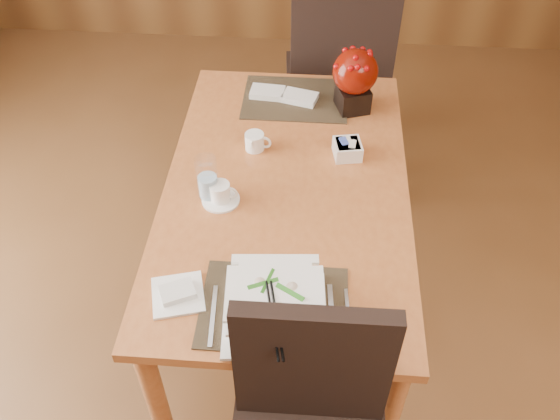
# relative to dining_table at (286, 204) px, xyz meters

# --- Properties ---
(dining_table) EXTENTS (0.90, 1.50, 0.75)m
(dining_table) POSITION_rel_dining_table_xyz_m (0.00, 0.00, 0.00)
(dining_table) COLOR #BB6733
(dining_table) RESTS_ON ground
(placemat_near) EXTENTS (0.45, 0.33, 0.01)m
(placemat_near) POSITION_rel_dining_table_xyz_m (0.00, -0.55, 0.10)
(placemat_near) COLOR black
(placemat_near) RESTS_ON dining_table
(placemat_far) EXTENTS (0.45, 0.33, 0.01)m
(placemat_far) POSITION_rel_dining_table_xyz_m (0.00, 0.55, 0.10)
(placemat_far) COLOR black
(placemat_far) RESTS_ON dining_table
(soup_setting) EXTENTS (0.33, 0.33, 0.13)m
(soup_setting) POSITION_rel_dining_table_xyz_m (0.01, -0.58, 0.16)
(soup_setting) COLOR white
(soup_setting) RESTS_ON dining_table
(coffee_cup) EXTENTS (0.14, 0.14, 0.08)m
(coffee_cup) POSITION_rel_dining_table_xyz_m (-0.23, -0.10, 0.13)
(coffee_cup) COLOR white
(coffee_cup) RESTS_ON dining_table
(water_glass) EXTENTS (0.08, 0.08, 0.18)m
(water_glass) POSITION_rel_dining_table_xyz_m (-0.28, -0.08, 0.18)
(water_glass) COLOR silver
(water_glass) RESTS_ON dining_table
(creamer_jug) EXTENTS (0.11, 0.11, 0.07)m
(creamer_jug) POSITION_rel_dining_table_xyz_m (-0.14, 0.20, 0.13)
(creamer_jug) COLOR white
(creamer_jug) RESTS_ON dining_table
(sugar_caddy) EXTENTS (0.12, 0.12, 0.06)m
(sugar_caddy) POSITION_rel_dining_table_xyz_m (0.22, 0.19, 0.13)
(sugar_caddy) COLOR white
(sugar_caddy) RESTS_ON dining_table
(berry_decor) EXTENTS (0.19, 0.19, 0.28)m
(berry_decor) POSITION_rel_dining_table_xyz_m (0.24, 0.50, 0.25)
(berry_decor) COLOR black
(berry_decor) RESTS_ON dining_table
(napkins_far) EXTENTS (0.31, 0.16, 0.03)m
(napkins_far) POSITION_rel_dining_table_xyz_m (-0.04, 0.55, 0.12)
(napkins_far) COLOR silver
(napkins_far) RESTS_ON dining_table
(bread_plate) EXTENTS (0.19, 0.19, 0.01)m
(bread_plate) POSITION_rel_dining_table_xyz_m (-0.30, -0.53, 0.10)
(bread_plate) COLOR white
(bread_plate) RESTS_ON dining_table
(far_chair) EXTENTS (0.55, 0.55, 1.09)m
(far_chair) POSITION_rel_dining_table_xyz_m (0.19, 0.98, -0.04)
(far_chair) COLOR black
(far_chair) RESTS_ON ground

